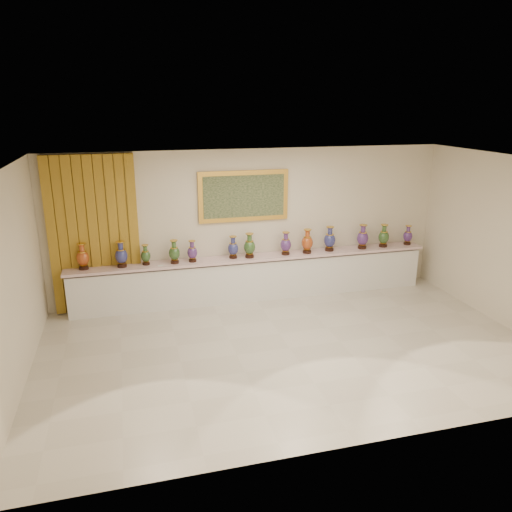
# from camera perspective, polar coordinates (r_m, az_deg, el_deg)

# --- Properties ---
(ground) EXTENTS (8.00, 8.00, 0.00)m
(ground) POSITION_cam_1_polar(r_m,az_deg,el_deg) (8.32, 3.87, -10.46)
(ground) COLOR beige
(ground) RESTS_ON ground
(room) EXTENTS (8.00, 8.00, 8.00)m
(room) POSITION_cam_1_polar(r_m,az_deg,el_deg) (9.68, -15.35, 3.06)
(room) COLOR beige
(room) RESTS_ON ground
(counter) EXTENTS (7.28, 0.48, 0.90)m
(counter) POSITION_cam_1_polar(r_m,az_deg,el_deg) (10.14, -0.16, -2.52)
(counter) COLOR white
(counter) RESTS_ON ground
(vase_0) EXTENTS (0.29, 0.29, 0.49)m
(vase_0) POSITION_cam_1_polar(r_m,az_deg,el_deg) (9.69, -19.19, -0.19)
(vase_0) COLOR black
(vase_0) RESTS_ON counter
(vase_1) EXTENTS (0.26, 0.26, 0.50)m
(vase_1) POSITION_cam_1_polar(r_m,az_deg,el_deg) (9.61, -15.14, 0.05)
(vase_1) COLOR black
(vase_1) RESTS_ON counter
(vase_2) EXTENTS (0.24, 0.24, 0.39)m
(vase_2) POSITION_cam_1_polar(r_m,az_deg,el_deg) (9.65, -12.50, 0.02)
(vase_2) COLOR black
(vase_2) RESTS_ON counter
(vase_3) EXTENTS (0.22, 0.22, 0.46)m
(vase_3) POSITION_cam_1_polar(r_m,az_deg,el_deg) (9.62, -9.32, 0.35)
(vase_3) COLOR black
(vase_3) RESTS_ON counter
(vase_4) EXTENTS (0.22, 0.22, 0.42)m
(vase_4) POSITION_cam_1_polar(r_m,az_deg,el_deg) (9.68, -7.29, 0.43)
(vase_4) COLOR black
(vase_4) RESTS_ON counter
(vase_5) EXTENTS (0.24, 0.24, 0.45)m
(vase_5) POSITION_cam_1_polar(r_m,az_deg,el_deg) (9.83, -2.64, 0.89)
(vase_5) COLOR black
(vase_5) RESTS_ON counter
(vase_6) EXTENTS (0.26, 0.26, 0.49)m
(vase_6) POSITION_cam_1_polar(r_m,az_deg,el_deg) (9.85, -0.74, 1.07)
(vase_6) COLOR black
(vase_6) RESTS_ON counter
(vase_7) EXTENTS (0.24, 0.24, 0.47)m
(vase_7) POSITION_cam_1_polar(r_m,az_deg,el_deg) (10.06, 3.42, 1.32)
(vase_7) COLOR black
(vase_7) RESTS_ON counter
(vase_8) EXTENTS (0.25, 0.25, 0.50)m
(vase_8) POSITION_cam_1_polar(r_m,az_deg,el_deg) (10.20, 5.87, 1.56)
(vase_8) COLOR black
(vase_8) RESTS_ON counter
(vase_9) EXTENTS (0.31, 0.31, 0.51)m
(vase_9) POSITION_cam_1_polar(r_m,az_deg,el_deg) (10.42, 8.42, 1.83)
(vase_9) COLOR black
(vase_9) RESTS_ON counter
(vase_10) EXTENTS (0.24, 0.24, 0.51)m
(vase_10) POSITION_cam_1_polar(r_m,az_deg,el_deg) (10.70, 12.09, 2.04)
(vase_10) COLOR black
(vase_10) RESTS_ON counter
(vase_11) EXTENTS (0.25, 0.25, 0.49)m
(vase_11) POSITION_cam_1_polar(r_m,az_deg,el_deg) (10.93, 14.39, 2.14)
(vase_11) COLOR black
(vase_11) RESTS_ON counter
(vase_12) EXTENTS (0.25, 0.25, 0.42)m
(vase_12) POSITION_cam_1_polar(r_m,az_deg,el_deg) (11.26, 16.96, 2.20)
(vase_12) COLOR black
(vase_12) RESTS_ON counter
(label_card) EXTENTS (0.10, 0.06, 0.00)m
(label_card) POSITION_cam_1_polar(r_m,az_deg,el_deg) (9.58, -10.86, -1.09)
(label_card) COLOR white
(label_card) RESTS_ON counter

